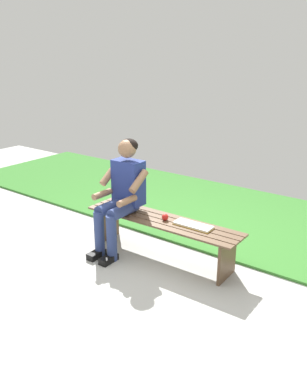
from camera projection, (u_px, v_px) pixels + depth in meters
ground_plane at (28, 267)px, 4.23m from camera, size 10.00×7.00×0.04m
grass_strip at (225, 213)px, 5.54m from camera, size 9.00×2.32×0.03m
bench_near at (162, 228)px, 4.29m from camera, size 1.79×0.42×0.44m
person_seated at (122, 192)px, 4.37m from camera, size 0.50×0.69×1.25m
apple at (165, 217)px, 4.22m from camera, size 0.07×0.07×0.07m
book_open at (193, 225)px, 4.08m from camera, size 0.41×0.17×0.02m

